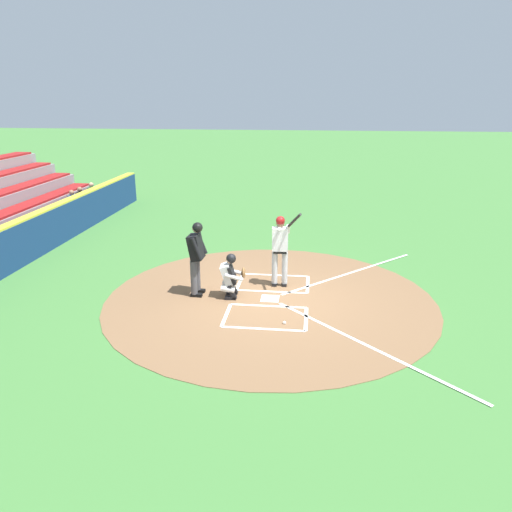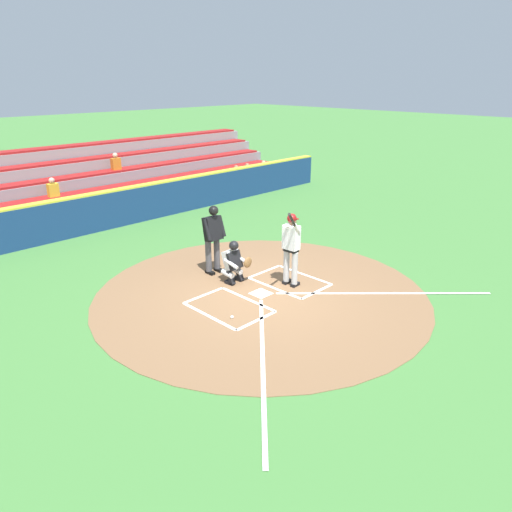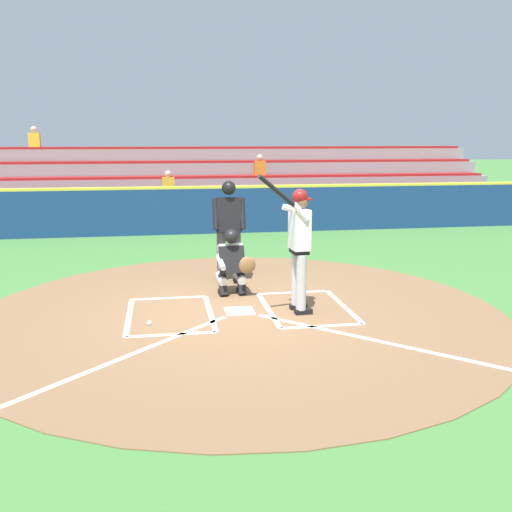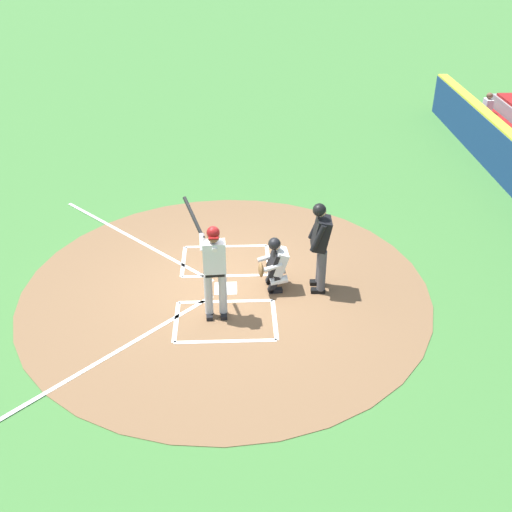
{
  "view_description": "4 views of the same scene",
  "coord_description": "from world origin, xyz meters",
  "px_view_note": "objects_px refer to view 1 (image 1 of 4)",
  "views": [
    {
      "loc": [
        11.04,
        0.95,
        4.76
      ],
      "look_at": [
        0.02,
        -0.34,
        1.1
      ],
      "focal_mm": 34.46,
      "sensor_mm": 36.0,
      "label": 1
    },
    {
      "loc": [
        7.54,
        7.35,
        4.96
      ],
      "look_at": [
        0.21,
        0.04,
        1.05
      ],
      "focal_mm": 33.56,
      "sensor_mm": 36.0,
      "label": 2
    },
    {
      "loc": [
        1.12,
        8.19,
        2.59
      ],
      "look_at": [
        -0.24,
        0.09,
        0.88
      ],
      "focal_mm": 39.63,
      "sensor_mm": 36.0,
      "label": 3
    },
    {
      "loc": [
        -9.95,
        -0.21,
        6.76
      ],
      "look_at": [
        -0.4,
        -0.58,
        0.99
      ],
      "focal_mm": 42.59,
      "sensor_mm": 36.0,
      "label": 4
    }
  ],
  "objects_px": {
    "batter": "(280,246)",
    "catcher": "(231,275)",
    "plate_umpire": "(196,254)",
    "baseball": "(284,323)"
  },
  "relations": [
    {
      "from": "plate_umpire",
      "to": "catcher",
      "type": "bearing_deg",
      "value": 86.79
    },
    {
      "from": "baseball",
      "to": "batter",
      "type": "bearing_deg",
      "value": -173.39
    },
    {
      "from": "catcher",
      "to": "plate_umpire",
      "type": "distance_m",
      "value": 0.98
    },
    {
      "from": "baseball",
      "to": "plate_umpire",
      "type": "bearing_deg",
      "value": -122.05
    },
    {
      "from": "baseball",
      "to": "catcher",
      "type": "bearing_deg",
      "value": -134.19
    },
    {
      "from": "batter",
      "to": "catcher",
      "type": "height_order",
      "value": "batter"
    },
    {
      "from": "plate_umpire",
      "to": "baseball",
      "type": "xyz_separation_m",
      "value": [
        1.41,
        2.25,
        -1.04
      ]
    },
    {
      "from": "batter",
      "to": "baseball",
      "type": "distance_m",
      "value": 2.47
    },
    {
      "from": "plate_umpire",
      "to": "baseball",
      "type": "height_order",
      "value": "plate_umpire"
    },
    {
      "from": "batter",
      "to": "baseball",
      "type": "relative_size",
      "value": 28.76
    }
  ]
}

